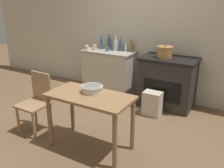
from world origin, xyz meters
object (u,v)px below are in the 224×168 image
(bottle_left, at_px, (126,47))
(flour_sack, at_px, (152,104))
(cup_right, at_px, (95,47))
(work_table, at_px, (90,104))
(chair, at_px, (37,101))
(stove, at_px, (167,82))
(cup_far_right, at_px, (87,48))
(cup_mid_right, at_px, (107,49))
(bottle_center, at_px, (116,45))
(bottle_center_right, at_px, (101,44))
(stock_pot, at_px, (165,52))
(mixing_bowl_large, at_px, (92,89))
(bottle_mid_left, at_px, (109,43))
(bottle_center_left, at_px, (121,46))
(bottle_far_left, at_px, (131,47))

(bottle_left, bearing_deg, flour_sack, -38.28)
(bottle_left, distance_m, cup_right, 0.64)
(work_table, height_order, chair, chair)
(stove, bearing_deg, flour_sack, -99.12)
(cup_far_right, bearing_deg, flour_sack, -12.57)
(cup_mid_right, bearing_deg, work_table, -65.26)
(chair, height_order, flour_sack, chair)
(bottle_center, height_order, cup_far_right, bottle_center)
(stove, distance_m, bottle_center_right, 1.54)
(work_table, relative_size, stock_pot, 3.97)
(cup_far_right, bearing_deg, stove, 5.19)
(cup_mid_right, bearing_deg, mixing_bowl_large, -64.83)
(bottle_left, bearing_deg, bottle_mid_left, 176.82)
(bottle_center_left, height_order, cup_far_right, bottle_center_left)
(flour_sack, relative_size, cup_mid_right, 5.13)
(work_table, relative_size, cup_right, 10.76)
(flour_sack, xyz_separation_m, mixing_bowl_large, (-0.38, -1.18, 0.59))
(flour_sack, bearing_deg, bottle_mid_left, 151.06)
(chair, distance_m, cup_right, 1.82)
(chair, height_order, bottle_mid_left, bottle_mid_left)
(bottle_far_left, distance_m, bottle_center_left, 0.21)
(bottle_mid_left, bearing_deg, bottle_left, -3.18)
(bottle_mid_left, xyz_separation_m, bottle_center_left, (0.30, -0.06, -0.02))
(stove, relative_size, stock_pot, 3.54)
(bottle_far_left, bearing_deg, stove, -13.06)
(work_table, height_order, mixing_bowl_large, mixing_bowl_large)
(bottle_mid_left, height_order, cup_far_right, bottle_mid_left)
(stove, distance_m, stock_pot, 0.55)
(stove, bearing_deg, mixing_bowl_large, -105.24)
(bottle_center_left, bearing_deg, bottle_mid_left, 168.29)
(bottle_left, distance_m, bottle_center_left, 0.11)
(bottle_mid_left, bearing_deg, stove, -8.40)
(stock_pot, distance_m, bottle_center, 1.06)
(stove, relative_size, bottle_center_right, 3.28)
(stove, distance_m, cup_mid_right, 1.32)
(bottle_center, xyz_separation_m, cup_mid_right, (-0.11, -0.13, -0.07))
(bottle_center, distance_m, cup_right, 0.43)
(bottle_center_left, distance_m, cup_right, 0.53)
(work_table, relative_size, chair, 1.25)
(chair, height_order, cup_right, cup_right)
(bottle_center_left, relative_size, cup_far_right, 2.44)
(mixing_bowl_large, distance_m, bottle_far_left, 1.91)
(bottle_mid_left, relative_size, cup_mid_right, 3.62)
(stove, bearing_deg, bottle_center_left, 172.59)
(chair, xyz_separation_m, mixing_bowl_large, (0.92, 0.10, 0.33))
(chair, bearing_deg, bottle_center_left, 80.70)
(stock_pot, xyz_separation_m, bottle_center_left, (-0.95, 0.17, -0.03))
(bottle_left, xyz_separation_m, bottle_mid_left, (-0.40, 0.02, 0.03))
(flour_sack, relative_size, bottle_center, 1.40)
(bottle_center_right, distance_m, cup_far_right, 0.31)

